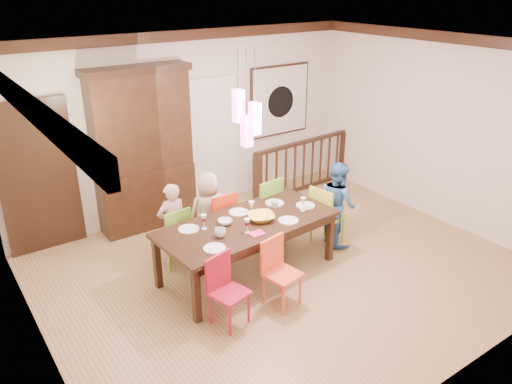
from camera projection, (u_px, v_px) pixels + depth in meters
floor at (283, 269)px, 6.71m from camera, size 6.00×6.00×0.00m
ceiling at (289, 47)px, 5.57m from camera, size 6.00×6.00×0.00m
wall_back at (190, 124)px, 8.02m from camera, size 6.00×0.00×6.00m
wall_left at (28, 235)px, 4.55m from camera, size 0.00×5.00×5.00m
wall_right at (438, 129)px, 7.73m from camera, size 0.00×5.00×5.00m
crown_molding at (289, 54)px, 5.60m from camera, size 6.00×5.00×0.16m
panel_door at (38, 180)px, 6.87m from camera, size 1.04×0.07×2.24m
white_doorway at (210, 144)px, 8.34m from camera, size 0.97×0.05×2.22m
painting at (280, 101)px, 8.88m from camera, size 1.25×0.06×1.25m
pendant_cluster at (247, 118)px, 5.81m from camera, size 0.27×0.21×1.14m
dining_table at (248, 227)px, 6.38m from camera, size 2.39×1.21×0.75m
chair_far_left at (172, 232)px, 6.66m from camera, size 0.42×0.42×0.86m
chair_far_mid at (218, 215)px, 7.08m from camera, size 0.40×0.40×0.88m
chair_far_right at (262, 203)px, 7.36m from camera, size 0.48×0.48×0.96m
chair_near_left at (229, 288)px, 5.48m from camera, size 0.45×0.45×0.83m
chair_near_mid at (283, 269)px, 5.82m from camera, size 0.44×0.44×0.84m
chair_end_right at (328, 211)px, 7.19m from camera, size 0.47×0.47×0.90m
china_hutch at (143, 150)px, 7.47m from camera, size 1.57×0.46×2.48m
balustrade at (304, 165)px, 9.03m from camera, size 2.26×0.21×0.96m
person_far_left at (172, 224)px, 6.68m from camera, size 0.43×0.28×1.16m
person_far_mid at (209, 212)px, 7.01m from camera, size 0.63×0.48×1.16m
person_end_right at (337, 203)px, 7.18m from camera, size 0.58×0.68×1.24m
serving_bowl at (261, 217)px, 6.38m from camera, size 0.44×0.44×0.08m
small_bowl at (225, 222)px, 6.28m from camera, size 0.19×0.19×0.06m
cup_left at (220, 233)px, 5.97m from camera, size 0.16×0.16×0.11m
cup_right at (275, 204)px, 6.72m from camera, size 0.12×0.12×0.09m
plate_far_left at (189, 229)px, 6.15m from camera, size 0.26×0.26×0.01m
plate_far_mid at (238, 212)px, 6.60m from camera, size 0.26×0.26×0.01m
plate_far_right at (275, 203)px, 6.86m from camera, size 0.26×0.26×0.01m
plate_near_left at (215, 248)px, 5.71m from camera, size 0.26×0.26×0.01m
plate_near_mid at (288, 221)px, 6.37m from camera, size 0.26×0.26×0.01m
plate_end_right at (305, 205)px, 6.79m from camera, size 0.26×0.26×0.01m
wine_glass_a at (204, 222)px, 6.14m from camera, size 0.08×0.08×0.19m
wine_glass_b at (251, 208)px, 6.51m from camera, size 0.08×0.08×0.19m
wine_glass_c at (247, 226)px, 6.04m from camera, size 0.08×0.08×0.19m
wine_glass_d at (303, 204)px, 6.62m from camera, size 0.08×0.08×0.19m
napkin at (257, 234)px, 6.04m from camera, size 0.18×0.14×0.01m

